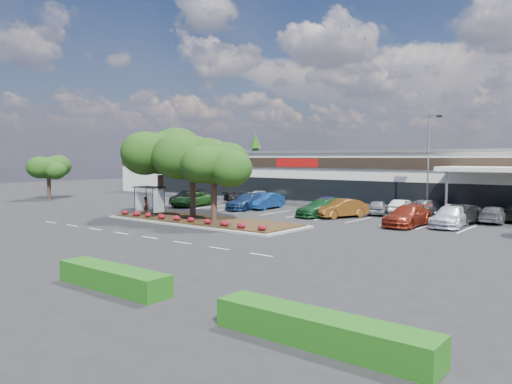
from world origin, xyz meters
The scene contains 31 objects.
ground centered at (0.00, 0.00, 0.00)m, with size 160.00×160.00×0.00m, color black.
retail_store centered at (0.06, 33.91, 3.15)m, with size 80.40×25.20×6.25m.
landscape_island centered at (-2.00, 4.00, 0.12)m, with size 18.00×6.00×0.26m.
lane_markings centered at (-0.14, 10.42, 0.01)m, with size 33.12×20.06×0.01m.
shrub_row centered at (-2.00, 1.90, 0.51)m, with size 17.00×0.80×0.50m, color maroon, non-canonical shape.
bus_shelter centered at (-7.50, 2.95, 2.31)m, with size 2.75×1.55×2.59m.
island_tree_west centered at (-8.00, 4.50, 4.21)m, with size 7.20×7.20×7.89m, color #16330C, non-canonical shape.
island_tree_mid centered at (-4.50, 5.20, 3.92)m, with size 6.60×6.60×7.32m, color #16330C, non-canonical shape.
island_tree_east centered at (-0.50, 3.70, 3.51)m, with size 5.80×5.80×6.50m, color #16330C, non-canonical shape.
hedge_south_east centered at (10.00, -13.50, 0.45)m, with size 6.00×1.30×0.90m, color #125010.
hedge_south_mid centered at (20.00, -13.50, 0.45)m, with size 7.00×1.30×0.90m, color #125010.
tree_west_far centered at (-34.00, 8.00, 2.80)m, with size 4.80×4.80×5.61m, color #16330C, non-canonical shape.
conifer_north_west centered at (-30.00, 46.00, 5.00)m, with size 4.40×4.40×10.00m, color #16330C.
person_waiting centered at (-8.63, 3.33, 1.05)m, with size 0.58×0.38×1.59m, color #594C47.
light_pole centered at (10.92, 20.89, 4.17)m, with size 1.43×0.50×9.43m.
car_0 centered at (-15.72, 15.31, 0.79)m, with size 2.22×5.47×1.59m, color black.
car_1 centered at (-12.65, 12.96, 0.79)m, with size 2.60×5.65×1.57m, color #22531A.
car_2 centered at (-4.52, 15.90, 0.83)m, with size 1.77×5.07×1.67m, color navy.
car_3 centered at (-5.48, 14.20, 0.85)m, with size 2.39×5.88×1.71m, color navy.
car_4 centered at (5.43, 14.15, 0.84)m, with size 1.77×5.07×1.67m, color brown.
car_5 centered at (3.70, 13.64, 0.81)m, with size 2.27×5.59×1.62m, color #184922.
car_6 centered at (12.31, 12.33, 0.82)m, with size 2.31×5.68×1.65m, color maroon.
car_7 centered at (15.08, 14.05, 0.80)m, with size 2.25×5.53×1.60m, color silver.
car_8 centered at (15.33, 15.80, 0.80)m, with size 1.70×4.87×1.60m, color black.
car_9 centered at (-10.28, 22.24, 0.68)m, with size 1.91×4.69×1.36m, color silver.
car_10 centered at (-11.43, 20.24, 0.68)m, with size 1.90×4.66×1.35m, color black.
car_12 centered at (1.69, 18.20, 0.74)m, with size 2.46×5.33×1.48m, color navy.
car_13 centered at (7.06, 18.26, 0.70)m, with size 1.65×4.11×1.40m, color slate.
car_14 centered at (10.80, 21.12, 0.73)m, with size 2.05×5.04×1.46m, color #505157.
car_15 centered at (8.57, 20.48, 0.68)m, with size 1.43×4.11×1.36m, color silver.
car_16 centered at (17.20, 18.86, 0.69)m, with size 1.93×4.74×1.38m, color #5C5C64.
Camera 1 is at (27.36, -25.73, 5.45)m, focal length 35.00 mm.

